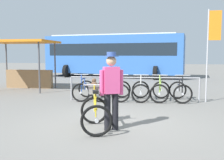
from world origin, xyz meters
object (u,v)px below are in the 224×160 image
at_px(racked_bike_black, 180,91).
at_px(person_with_featured_bike, 111,88).
at_px(featured_bicycle, 95,107).
at_px(market_stall, 25,60).
at_px(racked_bike_teal, 121,90).
at_px(racked_bike_lime, 160,91).
at_px(racked_bike_blue, 84,90).
at_px(banner_flag, 212,38).
at_px(racked_bike_red, 102,90).
at_px(bus_distant, 114,53).
at_px(racked_bike_white, 141,90).

distance_m(racked_bike_black, person_with_featured_bike, 4.39).
height_order(featured_bicycle, market_stall, market_stall).
distance_m(racked_bike_teal, racked_bike_black, 2.10).
height_order(featured_bicycle, person_with_featured_bike, person_with_featured_bike).
bearing_deg(racked_bike_lime, market_stall, 162.39).
relative_size(racked_bike_blue, market_stall, 0.37).
bearing_deg(banner_flag, racked_bike_red, -176.20).
xyz_separation_m(racked_bike_blue, person_with_featured_bike, (1.79, -3.69, 0.58)).
relative_size(bus_distant, banner_flag, 3.19).
xyz_separation_m(featured_bicycle, bus_distant, (-2.14, 13.45, 1.25)).
bearing_deg(racked_bike_teal, market_stall, 156.71).
height_order(racked_bike_lime, person_with_featured_bike, person_with_featured_bike).
bearing_deg(featured_bicycle, person_with_featured_bike, -9.02).
bearing_deg(racked_bike_black, racked_bike_white, -174.78).
relative_size(racked_bike_black, person_with_featured_bike, 0.68).
bearing_deg(racked_bike_teal, racked_bike_lime, 5.22).
distance_m(racked_bike_black, market_stall, 7.48).
xyz_separation_m(racked_bike_blue, market_stall, (-3.65, 2.30, 1.03)).
distance_m(racked_bike_white, person_with_featured_bike, 3.94).
relative_size(racked_bike_teal, racked_bike_lime, 1.05).
bearing_deg(racked_bike_blue, racked_bike_teal, 5.22).
height_order(person_with_featured_bike, banner_flag, banner_flag).
bearing_deg(racked_bike_red, racked_bike_lime, 5.22).
distance_m(racked_bike_teal, bus_distant, 10.02).
bearing_deg(racked_bike_white, featured_bicycle, -100.24).
height_order(racked_bike_red, banner_flag, banner_flag).
distance_m(racked_bike_lime, market_stall, 6.83).
distance_m(bus_distant, banner_flag, 10.86).
distance_m(racked_bike_white, featured_bicycle, 3.88).
relative_size(racked_bike_black, bus_distant, 0.11).
xyz_separation_m(racked_bike_blue, bus_distant, (-0.74, 9.82, 1.37)).
bearing_deg(racked_bike_lime, racked_bike_red, -174.78).
bearing_deg(racked_bike_black, racked_bike_blue, -174.78).
bearing_deg(racked_bike_red, racked_bike_teal, 5.22).
xyz_separation_m(racked_bike_black, market_stall, (-7.14, 1.98, 1.03)).
xyz_separation_m(racked_bike_lime, featured_bicycle, (-1.39, -3.88, 0.12)).
bearing_deg(bus_distant, racked_bike_black, -66.02).
xyz_separation_m(racked_bike_white, bus_distant, (-2.83, 9.63, 1.37)).
distance_m(person_with_featured_bike, bus_distant, 13.77).
relative_size(racked_bike_red, racked_bike_teal, 0.97).
height_order(racked_bike_white, bus_distant, bus_distant).
distance_m(racked_bike_white, bus_distant, 10.13).
distance_m(featured_bicycle, banner_flag, 5.31).
bearing_deg(racked_bike_black, racked_bike_teal, -174.78).
xyz_separation_m(person_with_featured_bike, banner_flag, (2.71, 4.01, 1.28)).
xyz_separation_m(racked_bike_blue, racked_bike_lime, (2.79, 0.25, 0.00)).
distance_m(featured_bicycle, bus_distant, 13.68).
bearing_deg(racked_bike_lime, bus_distant, 110.25).
bearing_deg(bus_distant, racked_bike_white, -73.61).
xyz_separation_m(market_stall, banner_flag, (8.15, -1.98, 0.84)).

